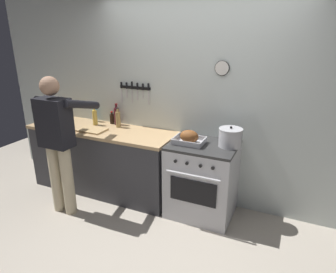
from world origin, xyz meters
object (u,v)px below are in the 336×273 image
at_px(stock_pot, 230,137).
at_px(bottle_vinegar, 118,119).
at_px(stove, 202,180).
at_px(person_cook, 58,138).
at_px(bottle_wine_red, 117,116).
at_px(bottle_soy_sauce, 112,119).
at_px(roasting_pan, 189,138).
at_px(bottle_cooking_oil, 95,117).
at_px(bottle_dish_soap, 95,114).
at_px(cutting_board, 92,130).

height_order(stock_pot, bottle_vinegar, bottle_vinegar).
distance_m(stove, person_cook, 1.75).
bearing_deg(bottle_wine_red, bottle_soy_sauce, 173.40).
relative_size(roasting_pan, bottle_cooking_oil, 1.35).
xyz_separation_m(bottle_dish_soap, bottle_wine_red, (0.38, -0.01, 0.02)).
xyz_separation_m(person_cook, cutting_board, (0.08, 0.51, -0.04)).
xyz_separation_m(stove, cutting_board, (-1.47, -0.13, 0.46)).
distance_m(bottle_wine_red, bottle_cooking_oil, 0.30).
height_order(cutting_board, bottle_wine_red, bottle_wine_red).
relative_size(stove, roasting_pan, 2.56).
height_order(stove, bottle_vinegar, bottle_vinegar).
height_order(bottle_cooking_oil, bottle_vinegar, bottle_vinegar).
distance_m(person_cook, cutting_board, 0.52).
distance_m(bottle_dish_soap, bottle_wine_red, 0.38).
bearing_deg(person_cook, cutting_board, 4.55).
height_order(person_cook, bottle_soy_sauce, person_cook).
height_order(bottle_soy_sauce, bottle_vinegar, bottle_vinegar).
xyz_separation_m(roasting_pan, bottle_soy_sauce, (-1.26, 0.30, 0.00)).
height_order(stock_pot, cutting_board, stock_pot).
distance_m(person_cook, bottle_wine_red, 0.91).
bearing_deg(bottle_dish_soap, roasting_pan, -10.67).
bearing_deg(bottle_wine_red, stock_pot, -6.36).
bearing_deg(stove, cutting_board, -175.05).
distance_m(stock_pot, bottle_cooking_oil, 1.88).
bearing_deg(bottle_soy_sauce, bottle_vinegar, -30.90).
height_order(roasting_pan, bottle_dish_soap, bottle_dish_soap).
height_order(roasting_pan, bottle_cooking_oil, bottle_cooking_oil).
xyz_separation_m(stock_pot, bottle_soy_sauce, (-1.70, 0.19, -0.03)).
distance_m(bottle_soy_sauce, bottle_vinegar, 0.20).
bearing_deg(stove, bottle_dish_soap, 171.75).
bearing_deg(bottle_dish_soap, bottle_wine_red, -0.86).
distance_m(roasting_pan, stock_pot, 0.46).
xyz_separation_m(stove, bottle_dish_soap, (-1.70, 0.25, 0.56)).
distance_m(cutting_board, bottle_wine_red, 0.41).
relative_size(stove, bottle_cooking_oil, 3.45).
bearing_deg(person_cook, bottle_wine_red, -1.06).
height_order(bottle_wine_red, bottle_vinegar, bottle_wine_red).
bearing_deg(roasting_pan, bottle_dish_soap, 169.33).
bearing_deg(cutting_board, person_cook, -98.72).
xyz_separation_m(person_cook, stock_pot, (1.83, 0.70, 0.05)).
bearing_deg(cutting_board, stove, 4.95).
bearing_deg(cutting_board, bottle_vinegar, 50.42).
xyz_separation_m(person_cook, bottle_soy_sauce, (0.13, 0.89, 0.02)).
height_order(cutting_board, bottle_soy_sauce, bottle_soy_sauce).
height_order(roasting_pan, bottle_vinegar, bottle_vinegar).
height_order(stove, bottle_dish_soap, bottle_dish_soap).
bearing_deg(stock_pot, bottle_wine_red, 173.64).
distance_m(stove, bottle_cooking_oil, 1.69).
xyz_separation_m(stove, bottle_vinegar, (-1.24, 0.15, 0.56)).
relative_size(cutting_board, bottle_vinegar, 1.35).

